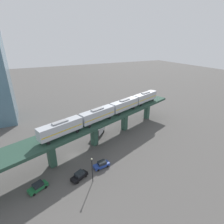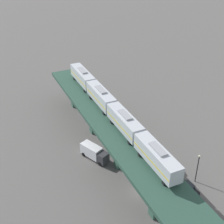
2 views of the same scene
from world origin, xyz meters
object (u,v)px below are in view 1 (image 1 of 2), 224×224
street_car_blue (102,165)px  street_lamp (92,168)px  street_car_green (38,187)px  delivery_truck (98,131)px  street_car_black (79,176)px  subway_train (112,109)px

street_car_blue → street_lamp: (-3.79, 3.94, 3.17)m
street_car_green → street_car_blue: (0.74, -16.25, 0.00)m
street_car_green → street_lamp: street_lamp is taller
street_car_green → street_lamp: (-3.05, -12.31, 3.17)m
delivery_truck → street_lamp: size_ratio=0.98×
street_car_black → delivery_truck: size_ratio=0.70×
subway_train → delivery_truck: bearing=38.3°
street_car_black → street_car_blue: 6.78m
street_car_blue → subway_train: bearing=-36.6°
street_car_blue → delivery_truck: (16.86, -5.72, 0.82)m
street_car_green → street_car_blue: bearing=-87.4°
street_lamp → delivery_truck: bearing=-25.1°
street_car_black → delivery_truck: 22.10m
street_car_blue → street_car_green: bearing=92.6°
street_car_blue → delivery_truck: 17.82m
street_lamp → subway_train: bearing=-39.1°
street_car_green → subway_train: bearing=-62.7°
street_car_green → street_lamp: bearing=-103.9°
delivery_truck → street_car_black: bearing=146.0°
street_car_blue → street_lamp: 6.32m
subway_train → street_lamp: subway_train is taller
street_car_black → street_car_green: bearing=85.8°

